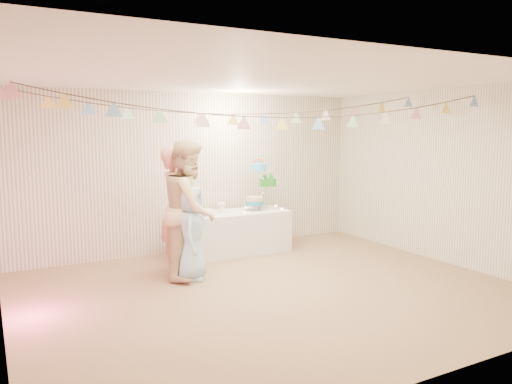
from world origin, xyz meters
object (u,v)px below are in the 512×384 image
person_child (191,233)px  person_adult_a (176,210)px  table (233,233)px  cake_stand (261,181)px  person_adult_b (190,209)px

person_child → person_adult_a: bearing=33.4°
table → cake_stand: bearing=5.2°
table → person_child: bearing=-137.7°
cake_stand → person_child: 2.04m
cake_stand → person_adult_a: 1.84m
cake_stand → person_child: bearing=-147.4°
person_adult_b → table: bearing=-19.4°
table → cake_stand: cake_stand is taller
cake_stand → person_adult_a: bearing=-159.9°
cake_stand → person_adult_b: bearing=-150.4°
table → person_adult_a: 1.41m
person_adult_a → person_adult_b: size_ratio=0.95×
cake_stand → person_adult_a: size_ratio=0.44×
cake_stand → person_adult_b: (-1.63, -0.93, -0.21)m
table → person_child: size_ratio=1.42×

